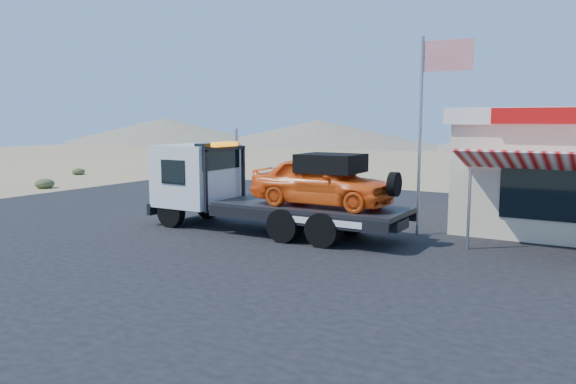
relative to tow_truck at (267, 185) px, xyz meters
The scene contains 6 objects.
ground 2.98m from the tow_truck, 99.35° to the right, with size 120.00×120.00×0.00m, color #8F7751.
asphalt_lot 2.24m from the tow_truck, 16.40° to the left, with size 32.00×24.00×0.02m, color black.
tow_truck is the anchor object (origin of this frame).
flagpole 5.41m from the tow_truck, 23.52° to the left, with size 1.55×0.10×6.00m.
desert_scrub 15.10m from the tow_truck, 157.32° to the left, with size 24.72×29.28×0.70m.
distant_hills 53.59m from the tow_truck, 100.96° to the left, with size 126.00×48.00×4.20m.
Camera 1 is at (9.94, -12.26, 3.56)m, focal length 35.00 mm.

